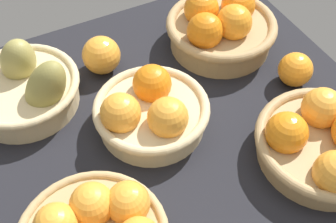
% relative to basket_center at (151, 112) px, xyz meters
% --- Properties ---
extents(market_tray, '(0.84, 0.72, 0.03)m').
position_rel_basket_center_xyz_m(market_tray, '(-0.02, -0.00, -0.06)').
color(market_tray, black).
rests_on(market_tray, ground).
extents(basket_center, '(0.22, 0.22, 0.10)m').
position_rel_basket_center_xyz_m(basket_center, '(0.00, 0.00, 0.00)').
color(basket_center, '#D3BC8C').
rests_on(basket_center, market_tray).
extents(basket_far_left, '(0.25, 0.25, 0.11)m').
position_rel_basket_center_xyz_m(basket_far_left, '(-0.24, 0.20, -0.00)').
color(basket_far_left, tan).
rests_on(basket_far_left, market_tray).
extents(basket_near_right_pears, '(0.23, 0.23, 0.14)m').
position_rel_basket_center_xyz_m(basket_near_right_pears, '(0.19, -0.17, 0.00)').
color(basket_near_right_pears, '#D3BC8C').
rests_on(basket_near_right_pears, market_tray).
extents(basket_near_left, '(0.24, 0.24, 0.12)m').
position_rel_basket_center_xyz_m(basket_near_left, '(-0.24, -0.15, 0.01)').
color(basket_near_left, tan).
rests_on(basket_near_left, market_tray).
extents(loose_orange_front_gap, '(0.08, 0.08, 0.08)m').
position_rel_basket_center_xyz_m(loose_orange_front_gap, '(0.02, -0.19, -0.00)').
color(loose_orange_front_gap, '#F49E33').
rests_on(loose_orange_front_gap, market_tray).
extents(loose_orange_back_gap, '(0.07, 0.07, 0.07)m').
position_rel_basket_center_xyz_m(loose_orange_back_gap, '(-0.32, 0.03, -0.01)').
color(loose_orange_back_gap, orange).
rests_on(loose_orange_back_gap, market_tray).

